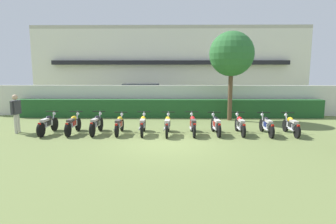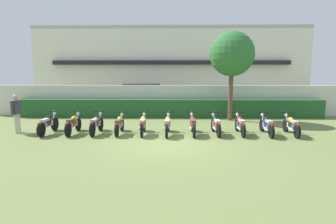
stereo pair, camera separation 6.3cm
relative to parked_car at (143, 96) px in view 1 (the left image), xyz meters
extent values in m
plane|color=olive|center=(2.01, -10.44, -0.94)|extent=(60.00, 60.00, 0.00)
cube|color=silver|center=(2.01, 6.52, 2.29)|extent=(24.42, 6.00, 6.44)
cube|color=black|center=(2.01, 3.27, 2.61)|extent=(20.51, 0.50, 0.36)
cube|color=#B2AD9E|center=(2.01, 6.52, 5.66)|extent=(24.42, 6.00, 0.30)
cube|color=silver|center=(2.01, -3.51, 0.02)|extent=(23.20, 0.30, 1.92)
cube|color=#235628|center=(2.01, -4.21, -0.39)|extent=(18.56, 0.70, 1.10)
cube|color=#9EA3A8|center=(0.05, 0.00, -0.20)|extent=(4.56, 2.01, 1.00)
cube|color=#2D333D|center=(-0.15, -0.01, 0.63)|extent=(2.76, 1.79, 0.65)
cylinder|color=black|center=(1.59, 0.98, -0.60)|extent=(0.69, 0.24, 0.68)
cylinder|color=black|center=(1.66, -0.87, -0.60)|extent=(0.69, 0.24, 0.68)
cylinder|color=black|center=(-1.56, 0.87, -0.60)|extent=(0.69, 0.24, 0.68)
cylinder|color=black|center=(-1.49, -0.98, -0.60)|extent=(0.69, 0.24, 0.68)
cylinder|color=brown|center=(5.51, -5.21, 0.51)|extent=(0.25, 0.25, 2.89)
sphere|color=#2D6B33|center=(5.51, -5.21, 2.83)|extent=(2.50, 2.50, 2.50)
cylinder|color=black|center=(-3.37, -8.21, -0.62)|extent=(0.11, 0.64, 0.63)
cylinder|color=black|center=(-3.40, -9.50, -0.62)|extent=(0.11, 0.64, 0.63)
cube|color=silver|center=(-3.39, -8.90, -0.47)|extent=(0.22, 0.61, 0.22)
ellipsoid|color=black|center=(-3.38, -8.73, -0.24)|extent=(0.23, 0.45, 0.22)
cube|color=beige|center=(-3.39, -9.13, -0.26)|extent=(0.21, 0.53, 0.10)
cube|color=red|center=(-3.40, -9.60, -0.34)|extent=(0.10, 0.08, 0.08)
cylinder|color=silver|center=(-3.37, -8.30, -0.30)|extent=(0.06, 0.23, 0.65)
cylinder|color=black|center=(-3.37, -8.39, 0.02)|extent=(0.60, 0.05, 0.04)
sphere|color=silver|center=(-3.37, -8.19, -0.12)|extent=(0.14, 0.14, 0.14)
cylinder|color=silver|center=(-3.51, -9.15, -0.60)|extent=(0.08, 0.55, 0.07)
cube|color=black|center=(-3.39, -8.95, -0.42)|extent=(0.25, 0.37, 0.20)
cylinder|color=black|center=(-2.26, -8.17, -0.63)|extent=(0.10, 0.61, 0.61)
cylinder|color=black|center=(-2.27, -9.43, -0.63)|extent=(0.10, 0.61, 0.61)
cube|color=silver|center=(-2.26, -8.85, -0.48)|extent=(0.21, 0.60, 0.22)
ellipsoid|color=yellow|center=(-2.26, -8.68, -0.25)|extent=(0.22, 0.44, 0.22)
cube|color=#4C4742|center=(-2.27, -9.08, -0.27)|extent=(0.20, 0.52, 0.10)
cube|color=red|center=(-2.27, -9.53, -0.35)|extent=(0.10, 0.08, 0.08)
cylinder|color=silver|center=(-2.26, -8.26, -0.31)|extent=(0.05, 0.23, 0.65)
cylinder|color=black|center=(-2.26, -8.35, 0.01)|extent=(0.60, 0.04, 0.04)
sphere|color=silver|center=(-2.26, -8.15, -0.13)|extent=(0.14, 0.14, 0.14)
cylinder|color=silver|center=(-2.39, -9.10, -0.61)|extent=(0.07, 0.55, 0.07)
cube|color=#A51414|center=(-2.26, -8.90, -0.43)|extent=(0.24, 0.36, 0.20)
cylinder|color=black|center=(-1.19, -8.16, -0.62)|extent=(0.11, 0.63, 0.63)
cylinder|color=black|center=(-1.23, -9.38, -0.62)|extent=(0.11, 0.63, 0.63)
cube|color=silver|center=(-1.21, -8.82, -0.47)|extent=(0.22, 0.61, 0.22)
ellipsoid|color=black|center=(-1.21, -8.65, -0.24)|extent=(0.23, 0.45, 0.22)
cube|color=#B2ADA3|center=(-1.22, -9.05, -0.26)|extent=(0.22, 0.53, 0.10)
cube|color=red|center=(-1.23, -9.48, -0.34)|extent=(0.10, 0.08, 0.08)
cylinder|color=silver|center=(-1.20, -8.25, -0.30)|extent=(0.06, 0.23, 0.65)
cylinder|color=black|center=(-1.20, -8.34, 0.02)|extent=(0.60, 0.05, 0.04)
sphere|color=silver|center=(-1.19, -8.14, -0.12)|extent=(0.14, 0.14, 0.14)
cylinder|color=silver|center=(-1.34, -9.07, -0.60)|extent=(0.09, 0.55, 0.07)
cube|color=black|center=(-1.22, -8.87, -0.42)|extent=(0.25, 0.37, 0.20)
cylinder|color=black|center=(-0.17, -8.19, -0.65)|extent=(0.09, 0.57, 0.57)
cylinder|color=black|center=(-0.17, -9.42, -0.65)|extent=(0.09, 0.57, 0.57)
cube|color=silver|center=(-0.17, -8.85, -0.50)|extent=(0.20, 0.60, 0.22)
ellipsoid|color=yellow|center=(-0.17, -8.68, -0.27)|extent=(0.22, 0.44, 0.22)
cube|color=#4C4742|center=(-0.17, -9.08, -0.29)|extent=(0.20, 0.52, 0.10)
cube|color=red|center=(-0.17, -9.52, -0.37)|extent=(0.10, 0.08, 0.08)
cylinder|color=silver|center=(-0.17, -8.28, -0.33)|extent=(0.05, 0.23, 0.65)
cylinder|color=black|center=(-0.17, -8.37, -0.01)|extent=(0.60, 0.04, 0.04)
sphere|color=silver|center=(-0.17, -8.17, -0.15)|extent=(0.14, 0.14, 0.14)
cylinder|color=silver|center=(-0.29, -9.10, -0.63)|extent=(0.07, 0.55, 0.07)
cube|color=#A51414|center=(-0.17, -8.90, -0.45)|extent=(0.24, 0.36, 0.20)
cylinder|color=black|center=(0.88, -8.24, -0.63)|extent=(0.10, 0.62, 0.62)
cylinder|color=black|center=(0.91, -9.45, -0.63)|extent=(0.10, 0.62, 0.62)
cube|color=silver|center=(0.90, -8.90, -0.48)|extent=(0.21, 0.60, 0.22)
ellipsoid|color=yellow|center=(0.90, -8.73, -0.25)|extent=(0.23, 0.45, 0.22)
cube|color=#B2ADA3|center=(0.90, -9.13, -0.27)|extent=(0.21, 0.52, 0.10)
cube|color=red|center=(0.91, -9.55, -0.35)|extent=(0.10, 0.08, 0.08)
cylinder|color=silver|center=(0.89, -8.33, -0.31)|extent=(0.06, 0.23, 0.65)
cylinder|color=black|center=(0.89, -8.42, 0.01)|extent=(0.60, 0.05, 0.04)
sphere|color=silver|center=(0.88, -8.22, -0.13)|extent=(0.14, 0.14, 0.14)
cylinder|color=silver|center=(0.79, -9.15, -0.61)|extent=(0.08, 0.55, 0.07)
cube|color=black|center=(0.90, -8.95, -0.43)|extent=(0.25, 0.37, 0.20)
cylinder|color=black|center=(2.02, -8.27, -0.63)|extent=(0.11, 0.62, 0.61)
cylinder|color=black|center=(1.98, -9.57, -0.63)|extent=(0.11, 0.62, 0.61)
cube|color=silver|center=(2.00, -8.97, -0.48)|extent=(0.22, 0.61, 0.22)
ellipsoid|color=yellow|center=(2.00, -8.80, -0.25)|extent=(0.24, 0.45, 0.22)
cube|color=beige|center=(1.99, -9.20, -0.27)|extent=(0.22, 0.53, 0.10)
cube|color=red|center=(1.97, -9.67, -0.35)|extent=(0.10, 0.08, 0.08)
cylinder|color=silver|center=(2.02, -8.35, -0.31)|extent=(0.06, 0.23, 0.65)
cylinder|color=black|center=(2.02, -8.44, 0.01)|extent=(0.60, 0.06, 0.04)
sphere|color=silver|center=(2.02, -8.25, -0.13)|extent=(0.14, 0.14, 0.14)
cylinder|color=silver|center=(1.87, -9.22, -0.61)|extent=(0.09, 0.55, 0.07)
cube|color=black|center=(2.00, -9.02, -0.43)|extent=(0.25, 0.37, 0.20)
cylinder|color=black|center=(3.11, -8.20, -0.63)|extent=(0.10, 0.62, 0.62)
cylinder|color=black|center=(3.13, -9.49, -0.63)|extent=(0.10, 0.62, 0.62)
cube|color=silver|center=(3.12, -8.89, -0.48)|extent=(0.21, 0.60, 0.22)
ellipsoid|color=red|center=(3.12, -8.72, -0.25)|extent=(0.23, 0.44, 0.22)
cube|color=#4C4742|center=(3.13, -9.12, -0.27)|extent=(0.21, 0.52, 0.10)
cube|color=red|center=(3.14, -9.59, -0.35)|extent=(0.10, 0.08, 0.08)
cylinder|color=silver|center=(3.11, -8.29, -0.31)|extent=(0.05, 0.23, 0.65)
cylinder|color=black|center=(3.11, -8.38, 0.01)|extent=(0.60, 0.05, 0.04)
sphere|color=silver|center=(3.11, -8.18, -0.13)|extent=(0.14, 0.14, 0.14)
cylinder|color=silver|center=(3.01, -9.14, -0.61)|extent=(0.08, 0.55, 0.07)
cube|color=#A51414|center=(3.12, -8.94, -0.43)|extent=(0.25, 0.36, 0.20)
cylinder|color=black|center=(4.12, -8.21, -0.64)|extent=(0.12, 0.59, 0.59)
cylinder|color=black|center=(4.19, -9.42, -0.64)|extent=(0.12, 0.59, 0.59)
cube|color=silver|center=(4.16, -8.87, -0.49)|extent=(0.23, 0.61, 0.22)
ellipsoid|color=black|center=(4.15, -8.70, -0.26)|extent=(0.24, 0.45, 0.22)
cube|color=beige|center=(4.17, -9.10, -0.28)|extent=(0.23, 0.53, 0.10)
cube|color=red|center=(4.19, -9.52, -0.36)|extent=(0.10, 0.09, 0.08)
cylinder|color=silver|center=(4.12, -8.30, -0.32)|extent=(0.06, 0.23, 0.65)
cylinder|color=black|center=(4.13, -8.39, 0.00)|extent=(0.60, 0.07, 0.04)
sphere|color=silver|center=(4.12, -8.19, -0.14)|extent=(0.14, 0.14, 0.14)
cylinder|color=silver|center=(4.05, -9.12, -0.62)|extent=(0.10, 0.55, 0.07)
cube|color=#A51414|center=(4.16, -8.92, -0.44)|extent=(0.26, 0.37, 0.20)
cylinder|color=black|center=(5.26, -8.10, -0.65)|extent=(0.10, 0.57, 0.57)
cylinder|color=black|center=(5.23, -9.41, -0.65)|extent=(0.10, 0.57, 0.57)
cube|color=silver|center=(5.25, -8.81, -0.50)|extent=(0.21, 0.60, 0.22)
ellipsoid|color=red|center=(5.25, -8.64, -0.27)|extent=(0.23, 0.44, 0.22)
cube|color=#B2ADA3|center=(5.24, -9.04, -0.29)|extent=(0.21, 0.52, 0.10)
cube|color=red|center=(5.23, -9.51, -0.37)|extent=(0.10, 0.08, 0.08)
cylinder|color=silver|center=(5.26, -8.19, -0.33)|extent=(0.05, 0.23, 0.65)
cylinder|color=black|center=(5.26, -8.28, -0.01)|extent=(0.60, 0.05, 0.04)
sphere|color=silver|center=(5.26, -8.08, -0.15)|extent=(0.14, 0.14, 0.14)
cylinder|color=silver|center=(5.12, -9.06, -0.63)|extent=(0.08, 0.55, 0.07)
cube|color=black|center=(5.24, -8.86, -0.45)|extent=(0.25, 0.36, 0.20)
cylinder|color=black|center=(6.41, -8.18, -0.65)|extent=(0.10, 0.57, 0.57)
cylinder|color=black|center=(6.38, -9.53, -0.65)|extent=(0.10, 0.57, 0.57)
cube|color=silver|center=(6.39, -8.91, -0.50)|extent=(0.21, 0.60, 0.22)
ellipsoid|color=black|center=(6.40, -8.74, -0.27)|extent=(0.23, 0.44, 0.22)
cube|color=#B2ADA3|center=(6.39, -9.14, -0.29)|extent=(0.21, 0.52, 0.10)
cube|color=red|center=(6.38, -9.63, -0.37)|extent=(0.10, 0.08, 0.08)
cylinder|color=silver|center=(6.40, -8.27, -0.33)|extent=(0.05, 0.23, 0.65)
cylinder|color=black|center=(6.40, -8.36, -0.01)|extent=(0.60, 0.05, 0.04)
sphere|color=silver|center=(6.41, -8.16, -0.15)|extent=(0.14, 0.14, 0.14)
cylinder|color=silver|center=(6.27, -9.15, -0.63)|extent=(0.08, 0.55, 0.07)
cube|color=navy|center=(6.39, -8.96, -0.45)|extent=(0.25, 0.36, 0.20)
cylinder|color=black|center=(7.49, -8.23, -0.65)|extent=(0.10, 0.57, 0.56)
cylinder|color=black|center=(7.45, -9.51, -0.65)|extent=(0.10, 0.57, 0.56)
cube|color=silver|center=(7.47, -8.92, -0.50)|extent=(0.22, 0.61, 0.22)
ellipsoid|color=yellow|center=(7.47, -8.75, -0.27)|extent=(0.23, 0.45, 0.22)
cube|color=#B2ADA3|center=(7.46, -9.15, -0.29)|extent=(0.21, 0.53, 0.10)
cube|color=red|center=(7.45, -9.61, -0.37)|extent=(0.10, 0.08, 0.08)
cylinder|color=silver|center=(7.49, -8.32, -0.33)|extent=(0.06, 0.23, 0.65)
cylinder|color=black|center=(7.48, -8.41, -0.01)|extent=(0.60, 0.05, 0.04)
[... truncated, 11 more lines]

